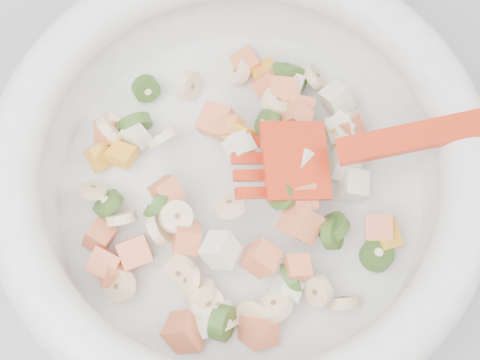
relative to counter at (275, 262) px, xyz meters
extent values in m
cube|color=#929397|center=(0.00, 0.00, 0.00)|extent=(2.00, 0.60, 0.90)
cylinder|color=white|center=(-0.06, -0.06, 0.46)|extent=(0.31, 0.31, 0.02)
torus|color=white|center=(-0.06, -0.06, 0.53)|extent=(0.38, 0.38, 0.04)
cylinder|color=beige|center=(-0.15, 0.02, 0.47)|extent=(0.03, 0.02, 0.03)
cylinder|color=beige|center=(-0.10, -0.13, 0.49)|extent=(0.02, 0.02, 0.03)
cylinder|color=beige|center=(0.02, 0.04, 0.48)|extent=(0.03, 0.03, 0.03)
cylinder|color=beige|center=(-0.16, 0.01, 0.48)|extent=(0.03, 0.03, 0.03)
cylinder|color=beige|center=(-0.11, -0.12, 0.49)|extent=(0.04, 0.02, 0.03)
cylinder|color=beige|center=(-0.10, -0.14, 0.49)|extent=(0.03, 0.02, 0.03)
cylinder|color=beige|center=(0.01, -0.16, 0.47)|extent=(0.03, 0.02, 0.03)
cylinder|color=beige|center=(-0.17, -0.05, 0.48)|extent=(0.03, 0.02, 0.03)
cylinder|color=beige|center=(-0.09, 0.04, 0.48)|extent=(0.03, 0.03, 0.03)
cylinder|color=beige|center=(-0.09, -0.15, 0.48)|extent=(0.04, 0.04, 0.02)
cylinder|color=beige|center=(0.00, -0.03, 0.49)|extent=(0.03, 0.02, 0.03)
cylinder|color=beige|center=(-0.02, -0.09, 0.50)|extent=(0.03, 0.03, 0.02)
cylinder|color=beige|center=(-0.15, -0.07, 0.49)|extent=(0.03, 0.02, 0.03)
cylinder|color=beige|center=(-0.02, 0.01, 0.50)|extent=(0.03, 0.04, 0.02)
cylinder|color=beige|center=(-0.11, -0.08, 0.50)|extent=(0.03, 0.03, 0.02)
cylinder|color=beige|center=(-0.01, -0.15, 0.49)|extent=(0.02, 0.03, 0.03)
cylinder|color=beige|center=(-0.11, -0.01, 0.49)|extent=(0.04, 0.03, 0.03)
cylinder|color=beige|center=(-0.12, -0.09, 0.49)|extent=(0.02, 0.04, 0.03)
cylinder|color=beige|center=(0.04, -0.01, 0.48)|extent=(0.03, 0.03, 0.03)
cylinder|color=beige|center=(-0.16, -0.13, 0.48)|extent=(0.03, 0.04, 0.03)
cylinder|color=beige|center=(-0.04, -0.15, 0.49)|extent=(0.04, 0.04, 0.02)
cylinder|color=beige|center=(-0.07, -0.08, 0.51)|extent=(0.03, 0.02, 0.03)
cylinder|color=beige|center=(0.04, 0.02, 0.48)|extent=(0.03, 0.03, 0.03)
cylinder|color=beige|center=(-0.06, -0.16, 0.48)|extent=(0.03, 0.03, 0.04)
cylinder|color=beige|center=(-0.05, 0.05, 0.48)|extent=(0.03, 0.03, 0.03)
cube|color=#ED8A4A|center=(-0.02, -0.10, 0.50)|extent=(0.04, 0.04, 0.04)
cube|color=#ED8A4A|center=(-0.14, -0.10, 0.48)|extent=(0.03, 0.03, 0.03)
cube|color=#ED8A4A|center=(-0.01, 0.02, 0.49)|extent=(0.03, 0.03, 0.03)
cube|color=#ED8A4A|center=(-0.07, 0.00, 0.50)|extent=(0.04, 0.03, 0.03)
cube|color=#ED8A4A|center=(-0.02, 0.03, 0.48)|extent=(0.03, 0.03, 0.03)
cube|color=#ED8A4A|center=(-0.06, -0.17, 0.48)|extent=(0.03, 0.03, 0.04)
cube|color=#ED8A4A|center=(-0.04, 0.06, 0.47)|extent=(0.03, 0.03, 0.03)
cube|color=#ED8A4A|center=(-0.16, 0.01, 0.48)|extent=(0.03, 0.03, 0.03)
cube|color=#ED8A4A|center=(0.05, -0.10, 0.48)|extent=(0.03, 0.03, 0.03)
cube|color=#ED8A4A|center=(-0.17, -0.11, 0.48)|extent=(0.03, 0.03, 0.03)
cube|color=#ED8A4A|center=(-0.01, -0.08, 0.50)|extent=(0.02, 0.03, 0.03)
cube|color=#ED8A4A|center=(-0.11, -0.16, 0.48)|extent=(0.04, 0.03, 0.04)
cube|color=#ED8A4A|center=(-0.17, -0.08, 0.48)|extent=(0.03, 0.03, 0.03)
cube|color=#ED8A4A|center=(-0.02, -0.13, 0.49)|extent=(0.02, 0.02, 0.02)
cube|color=#ED8A4A|center=(-0.06, -0.02, 0.51)|extent=(0.03, 0.02, 0.02)
cube|color=#ED8A4A|center=(-0.11, -0.06, 0.50)|extent=(0.03, 0.03, 0.03)
cube|color=#ED8A4A|center=(0.00, 0.00, 0.49)|extent=(0.03, 0.03, 0.03)
cube|color=#ED8A4A|center=(-0.16, -0.12, 0.48)|extent=(0.03, 0.02, 0.03)
cube|color=#ED8A4A|center=(-0.10, -0.10, 0.50)|extent=(0.02, 0.03, 0.03)
cube|color=#ED8A4A|center=(-0.01, -0.01, 0.50)|extent=(0.03, 0.03, 0.03)
cube|color=#ED8A4A|center=(0.04, -0.02, 0.49)|extent=(0.03, 0.03, 0.03)
cube|color=#ED8A4A|center=(-0.05, -0.12, 0.49)|extent=(0.03, 0.03, 0.03)
cylinder|color=#60A336|center=(-0.01, 0.04, 0.48)|extent=(0.02, 0.03, 0.03)
cylinder|color=#60A336|center=(0.01, -0.11, 0.49)|extent=(0.02, 0.03, 0.03)
cylinder|color=#60A336|center=(-0.08, -0.16, 0.49)|extent=(0.03, 0.03, 0.04)
cylinder|color=#60A336|center=(-0.14, 0.01, 0.48)|extent=(0.04, 0.02, 0.04)
cylinder|color=#60A336|center=(-0.03, -0.01, 0.50)|extent=(0.02, 0.03, 0.03)
cylinder|color=#60A336|center=(0.00, 0.03, 0.48)|extent=(0.04, 0.03, 0.03)
cylinder|color=#60A336|center=(-0.03, -0.08, 0.51)|extent=(0.03, 0.03, 0.03)
cylinder|color=#60A336|center=(-0.13, 0.04, 0.48)|extent=(0.03, 0.02, 0.03)
cylinder|color=#60A336|center=(0.04, -0.12, 0.48)|extent=(0.04, 0.04, 0.02)
cylinder|color=#60A336|center=(-0.12, -0.07, 0.50)|extent=(0.03, 0.03, 0.03)
cylinder|color=#60A336|center=(-0.03, -0.13, 0.48)|extent=(0.02, 0.03, 0.03)
cylinder|color=#60A336|center=(0.01, -0.10, 0.49)|extent=(0.03, 0.03, 0.03)
cylinder|color=#60A336|center=(-0.16, -0.06, 0.48)|extent=(0.03, 0.03, 0.03)
cube|color=white|center=(0.00, 0.03, 0.48)|extent=(0.03, 0.03, 0.02)
cube|color=white|center=(0.03, 0.01, 0.48)|extent=(0.03, 0.03, 0.03)
cube|color=white|center=(0.03, -0.05, 0.49)|extent=(0.03, 0.03, 0.03)
cube|color=white|center=(-0.05, -0.03, 0.51)|extent=(0.03, 0.02, 0.02)
cube|color=white|center=(-0.01, -0.05, 0.50)|extent=(0.04, 0.03, 0.03)
cube|color=white|center=(0.03, -0.01, 0.49)|extent=(0.03, 0.03, 0.04)
cube|color=white|center=(-0.14, 0.00, 0.48)|extent=(0.03, 0.03, 0.03)
cube|color=white|center=(-0.03, -0.14, 0.48)|extent=(0.03, 0.03, 0.03)
cube|color=white|center=(-0.09, -0.16, 0.48)|extent=(0.03, 0.03, 0.03)
cube|color=white|center=(-0.08, -0.11, 0.50)|extent=(0.03, 0.03, 0.03)
cube|color=white|center=(0.03, -0.07, 0.49)|extent=(0.03, 0.03, 0.03)
cube|color=white|center=(0.03, -0.01, 0.49)|extent=(0.03, 0.03, 0.03)
cube|color=gold|center=(-0.15, -0.02, 0.48)|extent=(0.03, 0.03, 0.02)
cube|color=gold|center=(-0.05, -0.02, 0.51)|extent=(0.03, 0.03, 0.03)
cube|color=gold|center=(-0.02, 0.05, 0.48)|extent=(0.03, 0.03, 0.02)
cube|color=gold|center=(-0.17, -0.01, 0.47)|extent=(0.03, 0.03, 0.03)
cube|color=gold|center=(0.03, -0.02, 0.48)|extent=(0.03, 0.03, 0.02)
cube|color=gold|center=(0.05, -0.11, 0.48)|extent=(0.02, 0.03, 0.02)
cube|color=red|center=(-0.01, -0.05, 0.52)|extent=(0.05, 0.06, 0.03)
cube|color=red|center=(-0.05, -0.03, 0.51)|extent=(0.03, 0.01, 0.01)
cube|color=red|center=(-0.05, -0.05, 0.51)|extent=(0.03, 0.01, 0.01)
cube|color=red|center=(-0.05, -0.06, 0.51)|extent=(0.03, 0.01, 0.01)
cube|color=red|center=(-0.05, -0.07, 0.51)|extent=(0.03, 0.01, 0.01)
cube|color=red|center=(0.11, -0.05, 0.55)|extent=(0.18, 0.02, 0.06)
camera|label=1|loc=(-0.08, -0.26, 1.03)|focal=55.00mm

